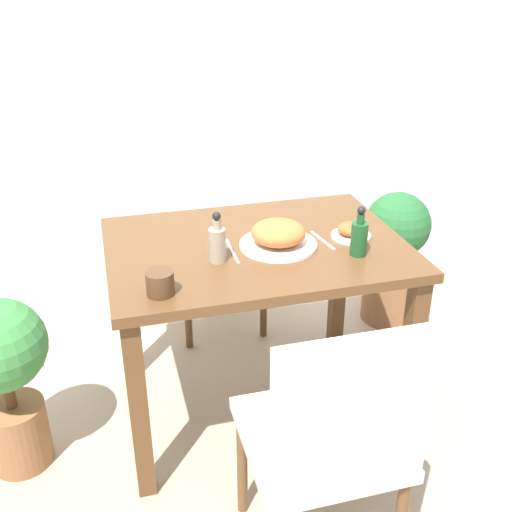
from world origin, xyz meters
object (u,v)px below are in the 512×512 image
(chair_far, at_px, (213,224))
(side_plate, at_px, (351,231))
(potted_plant_right, at_px, (394,253))
(condiment_bottle, at_px, (359,237))
(food_plate, at_px, (278,235))
(drink_cup, at_px, (160,283))
(chair_near, at_px, (331,437))
(sauce_bottle, at_px, (217,243))
(potted_plant_left, at_px, (4,370))

(chair_far, xyz_separation_m, side_plate, (0.36, -0.77, 0.25))
(chair_far, height_order, potted_plant_right, chair_far)
(condiment_bottle, relative_size, potted_plant_right, 0.27)
(chair_far, height_order, side_plate, chair_far)
(chair_far, distance_m, food_plate, 0.82)
(side_plate, bearing_deg, drink_cup, -162.18)
(chair_near, relative_size, potted_plant_right, 1.33)
(chair_near, bearing_deg, sauce_bottle, -76.33)
(drink_cup, bearing_deg, potted_plant_left, 159.47)
(chair_near, height_order, food_plate, chair_near)
(chair_near, distance_m, potted_plant_right, 1.47)
(chair_far, bearing_deg, sauce_bottle, -99.89)
(chair_near, distance_m, sauce_bottle, 0.73)
(chair_far, distance_m, potted_plant_left, 1.20)
(chair_far, xyz_separation_m, drink_cup, (-0.36, -1.00, 0.26))
(sauce_bottle, height_order, potted_plant_right, sauce_bottle)
(chair_near, relative_size, drink_cup, 10.38)
(food_plate, distance_m, side_plate, 0.28)
(drink_cup, relative_size, potted_plant_left, 0.13)
(side_plate, height_order, condiment_bottle, condiment_bottle)
(chair_near, bearing_deg, potted_plant_left, -37.17)
(food_plate, height_order, sauce_bottle, sauce_bottle)
(chair_far, bearing_deg, condiment_bottle, -70.18)
(drink_cup, height_order, condiment_bottle, condiment_bottle)
(food_plate, bearing_deg, side_plate, 0.48)
(side_plate, bearing_deg, potted_plant_left, -178.37)
(drink_cup, bearing_deg, chair_near, -52.38)
(side_plate, distance_m, potted_plant_left, 1.29)
(side_plate, xyz_separation_m, sauce_bottle, (-0.51, -0.06, 0.04))
(chair_far, relative_size, food_plate, 3.24)
(chair_near, relative_size, side_plate, 6.12)
(chair_near, xyz_separation_m, chair_far, (-0.01, 1.49, 0.00))
(chair_near, distance_m, food_plate, 0.76)
(sauce_bottle, bearing_deg, potted_plant_right, 29.91)
(food_plate, bearing_deg, potted_plant_left, -178.03)
(side_plate, distance_m, condiment_bottle, 0.15)
(sauce_bottle, bearing_deg, chair_near, -76.33)
(drink_cup, distance_m, condiment_bottle, 0.69)
(chair_near, height_order, potted_plant_left, chair_near)
(chair_far, bearing_deg, potted_plant_right, -17.86)
(drink_cup, bearing_deg, chair_far, 70.40)
(sauce_bottle, bearing_deg, condiment_bottle, -9.45)
(chair_far, xyz_separation_m, food_plate, (0.08, -0.78, 0.27))
(chair_far, bearing_deg, potted_plant_left, -137.42)
(chair_near, xyz_separation_m, food_plate, (0.07, 0.71, 0.27))
(potted_plant_right, bearing_deg, food_plate, -145.94)
(potted_plant_left, bearing_deg, chair_near, -37.17)
(food_plate, relative_size, drink_cup, 3.20)
(chair_far, bearing_deg, side_plate, -64.96)
(side_plate, relative_size, drink_cup, 1.70)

